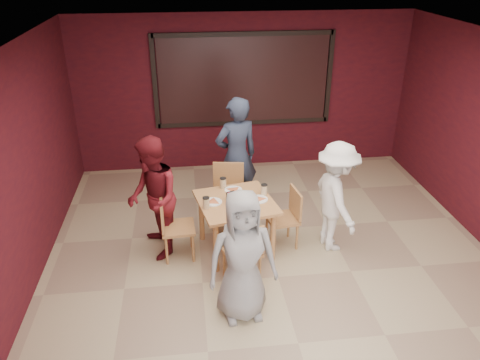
{
  "coord_description": "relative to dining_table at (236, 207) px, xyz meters",
  "views": [
    {
      "loc": [
        -1.05,
        -4.67,
        3.76
      ],
      "look_at": [
        -0.4,
        0.68,
        1.07
      ],
      "focal_mm": 35.0,
      "sensor_mm": 36.0,
      "label": 1
    }
  ],
  "objects": [
    {
      "name": "floor",
      "position": [
        0.46,
        -0.68,
        -0.67
      ],
      "size": [
        7.0,
        7.0,
        0.0
      ],
      "primitive_type": "plane",
      "color": "tan",
      "rests_on": "ground"
    },
    {
      "name": "window_blinds",
      "position": [
        0.46,
        2.77,
        0.98
      ],
      "size": [
        3.0,
        0.02,
        1.5
      ],
      "primitive_type": "cube",
      "color": "black"
    },
    {
      "name": "dining_table",
      "position": [
        0.0,
        0.0,
        0.0
      ],
      "size": [
        1.13,
        1.13,
        0.91
      ],
      "color": "#C17F4F",
      "rests_on": "floor"
    },
    {
      "name": "chair_front",
      "position": [
        0.02,
        -0.74,
        -0.19
      ],
      "size": [
        0.52,
        0.52,
        0.84
      ],
      "color": "tan",
      "rests_on": "floor"
    },
    {
      "name": "chair_back",
      "position": [
        -0.03,
        0.72,
        -0.14
      ],
      "size": [
        0.52,
        0.52,
        0.94
      ],
      "color": "tan",
      "rests_on": "floor"
    },
    {
      "name": "chair_left",
      "position": [
        -0.85,
        -0.06,
        -0.17
      ],
      "size": [
        0.45,
        0.45,
        0.89
      ],
      "color": "tan",
      "rests_on": "floor"
    },
    {
      "name": "chair_right",
      "position": [
        0.72,
        0.05,
        -0.19
      ],
      "size": [
        0.46,
        0.46,
        0.84
      ],
      "color": "tan",
      "rests_on": "floor"
    },
    {
      "name": "diner_front",
      "position": [
        -0.07,
        -1.26,
        0.11
      ],
      "size": [
        0.81,
        0.58,
        1.56
      ],
      "primitive_type": "imported",
      "rotation": [
        0.0,
        0.0,
        0.11
      ],
      "color": "gray",
      "rests_on": "floor"
    },
    {
      "name": "diner_back",
      "position": [
        0.13,
        1.08,
        0.26
      ],
      "size": [
        0.78,
        0.62,
        1.85
      ],
      "primitive_type": "imported",
      "rotation": [
        0.0,
        0.0,
        3.45
      ],
      "color": "#293349",
      "rests_on": "floor"
    },
    {
      "name": "diner_left",
      "position": [
        -1.08,
        0.06,
        0.17
      ],
      "size": [
        0.79,
        0.92,
        1.67
      ],
      "primitive_type": "imported",
      "rotation": [
        0.0,
        0.0,
        -1.36
      ],
      "color": "maroon",
      "rests_on": "floor"
    },
    {
      "name": "diner_right",
      "position": [
        1.34,
        -0.08,
        0.11
      ],
      "size": [
        0.69,
        1.06,
        1.55
      ],
      "primitive_type": "imported",
      "rotation": [
        0.0,
        0.0,
        1.69
      ],
      "color": "white",
      "rests_on": "floor"
    }
  ]
}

